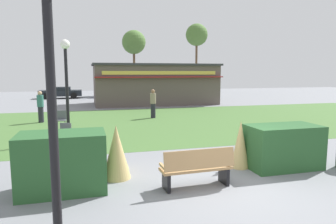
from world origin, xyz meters
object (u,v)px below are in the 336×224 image
cafe_chair_east (61,118)px  parked_car_west_slot (60,92)px  lamppost_near (51,88)px  tree_left_bg (197,36)px  person_standing (153,103)px  cafe_chair_west (64,134)px  parked_car_center_slot (114,91)px  person_strolling (41,107)px  park_bench (197,168)px  tree_right_bg (134,43)px  food_kiosk (155,84)px  lamppost_mid (66,78)px

cafe_chair_east → parked_car_west_slot: bearing=94.4°
parked_car_west_slot → lamppost_near: bearing=-85.8°
tree_left_bg → parked_car_west_slot: bearing=-166.2°
person_standing → tree_left_bg: tree_left_bg is taller
cafe_chair_west → tree_left_bg: 30.76m
parked_car_west_slot → parked_car_center_slot: same height
cafe_chair_east → person_strolling: bearing=116.6°
lamppost_near → parked_car_west_slot: lamppost_near is taller
person_strolling → person_standing: bearing=46.0°
park_bench → person_strolling: bearing=113.6°
cafe_chair_west → tree_right_bg: size_ratio=0.12×
cafe_chair_west → person_standing: size_ratio=0.53×
lamppost_near → tree_right_bg: 33.17m
parked_car_west_slot → tree_left_bg: bearing=13.8°
park_bench → person_standing: size_ratio=1.02×
cafe_chair_west → tree_left_bg: size_ratio=0.10×
food_kiosk → person_strolling: food_kiosk is taller
cafe_chair_west → cafe_chair_east: bearing=95.5°
lamppost_near → parked_car_west_slot: 29.35m
cafe_chair_east → person_standing: 5.54m
lamppost_mid → tree_right_bg: tree_right_bg is taller
food_kiosk → parked_car_west_slot: food_kiosk is taller
person_strolling → parked_car_center_slot: size_ratio=0.40×
park_bench → lamppost_near: (-2.86, -2.33, 2.00)m
parked_car_center_slot → lamppost_near: bearing=-96.5°
tree_right_bg → cafe_chair_east: bearing=-107.6°
person_strolling → tree_right_bg: size_ratio=0.22×
lamppost_near → lamppost_mid: bearing=91.9°
person_strolling → parked_car_center_slot: 16.77m
park_bench → person_standing: 11.09m
parked_car_center_slot → tree_left_bg: 13.48m
parked_car_west_slot → parked_car_center_slot: 5.46m
parked_car_west_slot → tree_left_bg: tree_left_bg is taller
food_kiosk → cafe_chair_east: food_kiosk is taller
tree_right_bg → cafe_chair_west: bearing=-104.4°
lamppost_mid → cafe_chair_west: lamppost_mid is taller
park_bench → lamppost_mid: size_ratio=0.44×
person_standing → parked_car_west_slot: bearing=68.9°
lamppost_near → person_strolling: (-1.94, 13.29, -1.62)m
tree_left_bg → food_kiosk: bearing=-124.7°
cafe_chair_west → person_strolling: (-1.57, 6.21, 0.33)m
person_standing → tree_right_bg: tree_right_bg is taller
person_strolling → tree_right_bg: 21.39m
lamppost_near → tree_left_bg: bearing=66.7°
lamppost_mid → tree_left_bg: 29.31m
parked_car_west_slot → parked_car_center_slot: size_ratio=1.00×
person_strolling → parked_car_center_slot: (5.27, 15.92, -0.22)m
tree_right_bg → food_kiosk: bearing=-89.8°
lamppost_near → cafe_chair_west: bearing=93.0°
parked_car_west_slot → tree_left_bg: 18.21m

